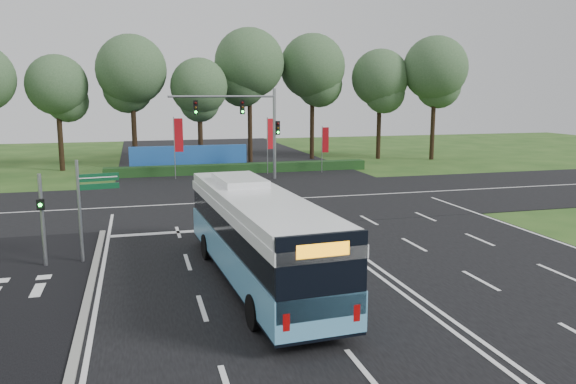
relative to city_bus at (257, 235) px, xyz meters
name	(u,v)px	position (x,y,z in m)	size (l,w,h in m)	color
ground	(344,251)	(4.41, 3.05, -1.74)	(120.00, 120.00, 0.00)	#244818
road_main	(344,251)	(4.41, 3.05, -1.72)	(20.00, 120.00, 0.04)	black
road_cross	(276,200)	(4.41, 15.05, -1.72)	(120.00, 14.00, 0.05)	black
bike_path	(9,304)	(-8.09, 0.05, -1.71)	(5.00, 18.00, 0.06)	black
kerb_strip	(88,296)	(-5.69, 0.05, -1.68)	(0.25, 18.00, 0.12)	gray
city_bus	(257,235)	(0.00, 0.00, 0.00)	(3.26, 12.20, 3.46)	#59A3CF
pedestrian_signal	(42,217)	(-7.54, 3.95, 0.25)	(0.31, 0.43, 3.64)	gray
street_sign	(88,198)	(-5.86, 4.22, 0.84)	(1.59, 0.31, 4.11)	gray
banner_flag_left	(178,139)	(-0.85, 25.48, 1.40)	(0.72, 0.08, 4.84)	gray
banner_flag_mid	(270,137)	(6.75, 26.56, 1.31)	(0.65, 0.30, 4.69)	gray
banner_flag_right	(325,142)	(11.28, 25.80, 0.84)	(0.57, 0.18, 3.93)	gray
traffic_light_gantry	(252,120)	(4.61, 23.55, 2.92)	(8.41, 0.28, 7.00)	gray
hedge	(240,168)	(4.41, 27.55, -1.34)	(22.00, 1.20, 0.80)	#123314
blue_hoarding	(189,158)	(0.41, 30.05, -0.64)	(10.00, 0.30, 2.20)	#1F54A8
eucalyptus_row	(250,72)	(6.62, 33.72, 6.83)	(46.79, 9.93, 12.77)	black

